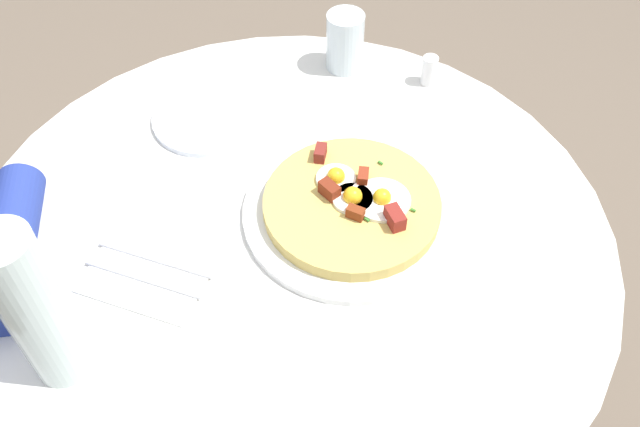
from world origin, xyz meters
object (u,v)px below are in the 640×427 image
at_px(dining_table, 292,291).
at_px(breakfast_pizza, 353,203).
at_px(bread_plate, 207,117).
at_px(fork, 144,278).
at_px(water_glass, 345,42).
at_px(water_bottle, 35,310).
at_px(pizza_plate, 351,212).
at_px(salt_shaker, 429,70).
at_px(knife, 156,258).

bearing_deg(dining_table, breakfast_pizza, -160.75).
distance_m(bread_plate, fork, 0.34).
height_order(bread_plate, water_glass, water_glass).
distance_m(dining_table, water_bottle, 0.46).
xyz_separation_m(pizza_plate, salt_shaker, (-0.13, -0.32, 0.02)).
bearing_deg(knife, breakfast_pizza, 36.70).
relative_size(water_glass, salt_shaker, 1.98).
relative_size(fork, water_glass, 1.66).
bearing_deg(water_bottle, salt_shaker, -130.52).
relative_size(dining_table, pizza_plate, 2.94).
xyz_separation_m(breakfast_pizza, salt_shaker, (-0.13, -0.32, 0.00)).
bearing_deg(dining_table, knife, 19.45).
xyz_separation_m(water_glass, water_bottle, (0.35, 0.63, 0.07)).
distance_m(pizza_plate, water_bottle, 0.47).
height_order(pizza_plate, knife, pizza_plate).
distance_m(breakfast_pizza, salt_shaker, 0.35).
bearing_deg(salt_shaker, breakfast_pizza, 67.26).
bearing_deg(salt_shaker, bread_plate, 16.66).
bearing_deg(salt_shaker, fork, 46.76).
relative_size(fork, knife, 1.00).
height_order(dining_table, water_glass, water_glass).
xyz_separation_m(knife, water_bottle, (0.09, 0.17, 0.12)).
bearing_deg(salt_shaker, water_glass, -15.47).
bearing_deg(breakfast_pizza, fork, 24.56).
relative_size(knife, salt_shaker, 3.29).
distance_m(dining_table, knife, 0.26).
distance_m(breakfast_pizza, knife, 0.30).
relative_size(pizza_plate, knife, 1.83).
xyz_separation_m(dining_table, water_glass, (-0.08, -0.39, 0.22)).
bearing_deg(water_bottle, water_glass, -119.03).
distance_m(dining_table, water_glass, 0.46).
distance_m(knife, salt_shaker, 0.59).
distance_m(bread_plate, salt_shaker, 0.40).
bearing_deg(breakfast_pizza, pizza_plate, 43.29).
xyz_separation_m(breakfast_pizza, knife, (0.28, 0.10, -0.02)).
distance_m(dining_table, fork, 0.28).
height_order(fork, water_glass, water_glass).
bearing_deg(pizza_plate, salt_shaker, -112.85).
bearing_deg(knife, bread_plate, 101.78).
distance_m(bread_plate, knife, 0.30).
distance_m(breakfast_pizza, water_bottle, 0.46).
relative_size(knife, water_bottle, 0.71).
bearing_deg(bread_plate, dining_table, 123.38).
bearing_deg(fork, breakfast_pizza, 41.87).
relative_size(water_bottle, salt_shaker, 4.66).
distance_m(fork, water_glass, 0.57).
xyz_separation_m(breakfast_pizza, bread_plate, (0.25, -0.20, -0.02)).
distance_m(pizza_plate, bread_plate, 0.32).
relative_size(dining_table, bread_plate, 5.19).
bearing_deg(knife, fork, -90.00).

